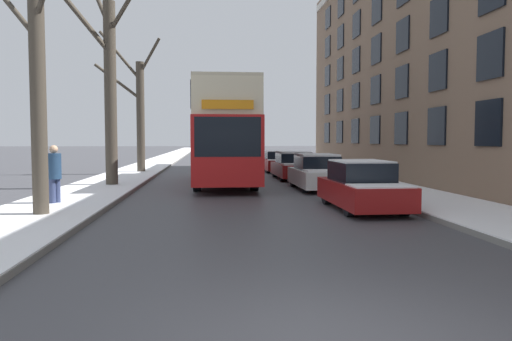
{
  "coord_description": "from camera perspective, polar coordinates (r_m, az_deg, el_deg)",
  "views": [
    {
      "loc": [
        -1.32,
        -4.47,
        2.0
      ],
      "look_at": [
        0.35,
        12.95,
        0.93
      ],
      "focal_mm": 35.0,
      "sensor_mm": 36.0,
      "label": 1
    }
  ],
  "objects": [
    {
      "name": "parked_car_3",
      "position": [
        31.49,
        2.56,
        0.98
      ],
      "size": [
        1.85,
        4.43,
        1.32
      ],
      "color": "maroon",
      "rests_on": "ground"
    },
    {
      "name": "bare_tree_left_2",
      "position": [
        30.19,
        -13.26,
        6.74
      ],
      "size": [
        3.85,
        1.8,
        8.25
      ],
      "color": "#423A30",
      "rests_on": "ground"
    },
    {
      "name": "double_decker_bus",
      "position": [
        22.75,
        -3.77,
        4.69
      ],
      "size": [
        2.61,
        10.68,
        4.37
      ],
      "color": "red",
      "rests_on": "ground"
    },
    {
      "name": "sidewalk_left",
      "position": [
        57.66,
        -9.8,
        1.54
      ],
      "size": [
        2.99,
        130.0,
        0.16
      ],
      "color": "slate",
      "rests_on": "ground"
    },
    {
      "name": "sidewalk_right",
      "position": [
        57.92,
        1.44,
        1.6
      ],
      "size": [
        2.99,
        130.0,
        0.16
      ],
      "color": "slate",
      "rests_on": "ground"
    },
    {
      "name": "parked_car_1",
      "position": [
        20.35,
        7.04,
        -0.29
      ],
      "size": [
        1.78,
        4.22,
        1.44
      ],
      "color": "silver",
      "rests_on": "ground"
    },
    {
      "name": "bare_tree_left_1",
      "position": [
        21.66,
        -16.48,
        9.4
      ],
      "size": [
        3.17,
        2.69,
        8.71
      ],
      "color": "#423A30",
      "rests_on": "ground"
    },
    {
      "name": "pedestrian_left_sidewalk",
      "position": [
        15.75,
        -22.06,
        -0.34
      ],
      "size": [
        0.4,
        0.4,
        1.85
      ],
      "rotation": [
        0.0,
        0.0,
        4.21
      ],
      "color": "navy",
      "rests_on": "ground"
    },
    {
      "name": "parked_car_0",
      "position": [
        14.68,
        12.01,
        -1.85
      ],
      "size": [
        1.7,
        4.18,
        1.41
      ],
      "color": "maroon",
      "rests_on": "ground"
    },
    {
      "name": "terrace_facade_right",
      "position": [
        25.27,
        26.22,
        12.93
      ],
      "size": [
        9.1,
        35.07,
        12.58
      ],
      "color": "#7A604C",
      "rests_on": "ground"
    },
    {
      "name": "bare_tree_left_0",
      "position": [
        13.69,
        -23.78,
        12.84
      ],
      "size": [
        4.17,
        2.87,
        8.83
      ],
      "color": "#423A30",
      "rests_on": "ground"
    },
    {
      "name": "parked_car_2",
      "position": [
        25.81,
        4.35,
        0.49
      ],
      "size": [
        1.86,
        4.53,
        1.41
      ],
      "color": "maroon",
      "rests_on": "ground"
    }
  ]
}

